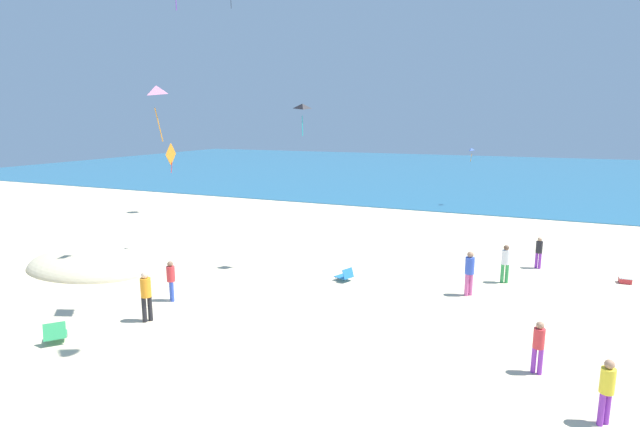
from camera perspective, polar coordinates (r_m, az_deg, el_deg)
name	(u,v)px	position (r m, az deg, el deg)	size (l,w,h in m)	color
ground_plane	(355,266)	(22.19, 4.15, -6.06)	(120.00, 120.00, 0.00)	beige
ocean_water	(470,172)	(65.45, 17.08, 4.68)	(120.00, 60.00, 0.05)	#236084
dune_mound	(92,267)	(24.11, -25.02, -5.70)	(6.15, 4.31, 1.66)	beige
beach_chair_near_camera	(55,333)	(16.63, -28.43, -12.14)	(0.89, 0.88, 0.65)	#2D9956
beach_chair_far_right	(345,275)	(20.04, 2.93, -7.18)	(0.79, 0.75, 0.55)	#2370B2
cooler_box	(625,280)	(23.26, 31.96, -6.59)	(0.46, 0.38, 0.25)	red
person_0	(469,270)	(19.02, 17.00, -6.33)	(0.47, 0.47, 1.69)	#D8599E
person_1	(171,278)	(18.50, -16.95, -7.20)	(0.41, 0.41, 1.48)	blue
person_2	(539,250)	(23.57, 24.11, -3.94)	(0.38, 0.38, 1.41)	purple
person_3	(538,344)	(14.06, 24.07, -13.66)	(0.34, 0.34, 1.41)	purple
person_4	(505,261)	(20.96, 20.76, -5.21)	(0.37, 0.37, 1.56)	green
person_5	(146,293)	(16.88, -19.58, -8.68)	(0.46, 0.46, 1.68)	black
person_6	(607,387)	(12.55, 30.38, -17.06)	(0.42, 0.42, 1.49)	purple
kite_blue	(471,150)	(38.73, 17.20, 7.11)	(0.43, 0.52, 1.06)	blue
kite_orange	(171,155)	(22.99, -16.96, 6.58)	(0.28, 0.94, 1.31)	orange
kite_black	(302,106)	(20.72, -2.07, 12.34)	(0.72, 0.67, 1.35)	black
kite_pink	(156,90)	(16.32, -18.50, 13.44)	(0.90, 0.75, 1.75)	pink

